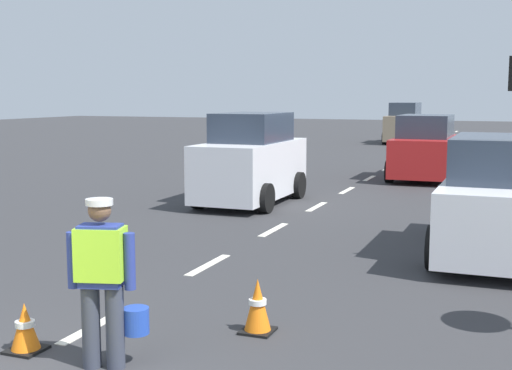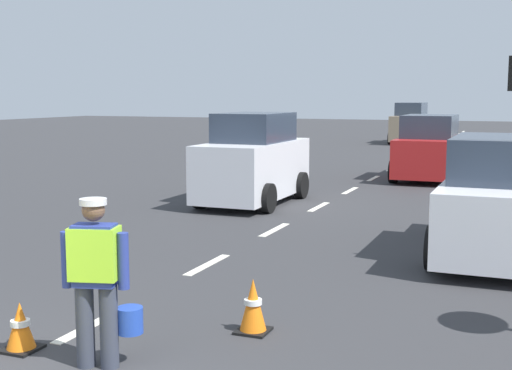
{
  "view_description": "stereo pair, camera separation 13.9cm",
  "coord_description": "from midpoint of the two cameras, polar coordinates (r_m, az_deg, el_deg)",
  "views": [
    {
      "loc": [
        4.49,
        -3.74,
        2.65
      ],
      "look_at": [
        0.23,
        7.15,
        1.1
      ],
      "focal_mm": 47.93,
      "sensor_mm": 36.0,
      "label": 1
    },
    {
      "loc": [
        4.62,
        -3.69,
        2.65
      ],
      "look_at": [
        0.23,
        7.15,
        1.1
      ],
      "focal_mm": 47.93,
      "sensor_mm": 36.0,
      "label": 2
    }
  ],
  "objects": [
    {
      "name": "ground_plane",
      "position": [
        25.27,
        11.53,
        1.37
      ],
      "size": [
        96.0,
        96.0,
        0.0
      ],
      "primitive_type": "plane",
      "color": "#333335"
    },
    {
      "name": "lane_center_line",
      "position": [
        29.39,
        13.03,
        2.19
      ],
      "size": [
        0.14,
        46.4,
        0.01
      ],
      "color": "silver",
      "rests_on": "ground"
    },
    {
      "name": "road_worker",
      "position": [
        6.8,
        -12.47,
        -7.28
      ],
      "size": [
        0.72,
        0.5,
        1.67
      ],
      "color": "#383D4C",
      "rests_on": "ground"
    },
    {
      "name": "traffic_cone_near",
      "position": [
        7.63,
        -18.56,
        -11.15
      ],
      "size": [
        0.36,
        0.36,
        0.52
      ],
      "color": "black",
      "rests_on": "ground"
    },
    {
      "name": "traffic_cone_far",
      "position": [
        7.75,
        0.27,
        -10.05
      ],
      "size": [
        0.36,
        0.36,
        0.62
      ],
      "color": "black",
      "rests_on": "ground"
    },
    {
      "name": "car_outgoing_far",
      "position": [
        22.07,
        14.45,
        2.86
      ],
      "size": [
        1.99,
        3.9,
        2.03
      ],
      "color": "red",
      "rests_on": "ground"
    },
    {
      "name": "car_oncoming_third",
      "position": [
        38.48,
        12.88,
        4.95
      ],
      "size": [
        1.87,
        4.23,
        2.22
      ],
      "color": "gray",
      "rests_on": "ground"
    },
    {
      "name": "car_oncoming_lead",
      "position": [
        16.7,
        0.02,
        1.97
      ],
      "size": [
        1.9,
        3.88,
        2.21
      ],
      "color": "silver",
      "rests_on": "ground"
    },
    {
      "name": "car_parked_curbside",
      "position": [
        11.88,
        20.24,
        -1.28
      ],
      "size": [
        2.04,
        4.31,
        1.98
      ],
      "color": "silver",
      "rests_on": "ground"
    }
  ]
}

